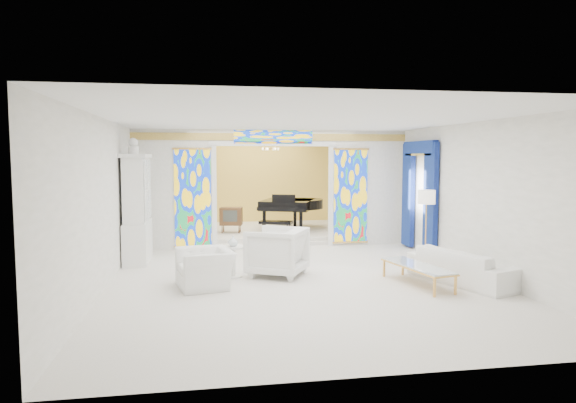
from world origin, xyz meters
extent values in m
plane|color=white|center=(0.00, 0.00, 0.00)|extent=(12.00, 12.00, 0.00)
cube|color=white|center=(0.00, 0.00, 3.00)|extent=(7.00, 12.00, 0.02)
cube|color=white|center=(0.00, 6.00, 1.50)|extent=(7.00, 0.02, 3.00)
cube|color=white|center=(0.00, -6.00, 1.50)|extent=(7.00, 0.02, 3.00)
cube|color=white|center=(-3.50, 0.00, 1.50)|extent=(0.02, 12.00, 3.00)
cube|color=white|center=(3.50, 0.00, 1.50)|extent=(0.02, 12.00, 3.00)
cube|color=white|center=(-2.50, 2.00, 1.50)|extent=(2.00, 0.18, 3.00)
cube|color=white|center=(2.50, 2.00, 1.50)|extent=(2.00, 0.18, 3.00)
cube|color=white|center=(0.00, 2.00, 2.80)|extent=(3.00, 0.18, 0.40)
cube|color=white|center=(-1.50, 1.90, 1.30)|extent=(0.12, 0.06, 2.60)
cube|color=white|center=(1.50, 1.90, 1.30)|extent=(0.12, 0.06, 2.60)
cube|color=white|center=(0.00, 1.90, 2.65)|extent=(3.24, 0.06, 0.12)
cube|color=#D6B850|center=(0.00, 1.90, 2.82)|extent=(7.00, 0.05, 0.18)
cube|color=gold|center=(-2.03, 1.89, 1.30)|extent=(0.90, 0.04, 2.40)
cube|color=gold|center=(2.03, 1.89, 1.30)|extent=(0.90, 0.04, 2.40)
cube|color=gold|center=(0.00, 1.89, 2.82)|extent=(2.00, 0.04, 0.34)
cube|color=white|center=(0.00, 4.10, 0.09)|extent=(6.80, 3.80, 0.18)
cube|color=#E7BB50|center=(0.00, 5.88, 1.50)|extent=(6.70, 0.10, 2.90)
cylinder|color=gold|center=(0.20, 4.00, 2.55)|extent=(0.48, 0.48, 0.30)
cube|color=navy|center=(3.40, 0.05, 1.35)|extent=(0.12, 0.55, 2.60)
cube|color=navy|center=(3.40, 1.35, 1.35)|extent=(0.12, 0.55, 2.60)
cube|color=navy|center=(3.40, 0.70, 2.55)|extent=(0.14, 1.70, 0.30)
cube|color=#E4C150|center=(3.40, 0.70, 2.38)|extent=(0.12, 1.50, 0.06)
cube|color=white|center=(-3.22, 0.60, 0.45)|extent=(0.50, 1.40, 0.90)
cube|color=white|center=(-3.22, 0.60, 1.60)|extent=(0.44, 1.30, 1.40)
cube|color=silver|center=(-2.99, 0.60, 1.60)|extent=(0.01, 1.20, 1.30)
cube|color=white|center=(-3.22, 0.60, 2.34)|extent=(0.56, 1.46, 0.08)
cylinder|color=white|center=(-3.22, 0.25, 2.46)|extent=(0.22, 0.22, 0.16)
sphere|color=white|center=(-3.22, 0.25, 2.62)|extent=(0.20, 0.20, 0.20)
imported|color=white|center=(-1.76, -1.90, 0.34)|extent=(1.11, 1.21, 0.67)
imported|color=white|center=(-0.37, -1.24, 0.47)|extent=(1.40, 1.39, 0.95)
imported|color=white|center=(2.95, -2.36, 0.31)|extent=(1.50, 2.29, 0.62)
cylinder|color=white|center=(-1.22, -1.24, 0.59)|extent=(0.54, 0.54, 0.04)
cylinder|color=white|center=(-1.22, -1.24, 0.29)|extent=(0.09, 0.09, 0.57)
cylinder|color=white|center=(-1.22, -1.24, 0.02)|extent=(0.36, 0.36, 0.03)
imported|color=silver|center=(-1.22, -1.24, 0.71)|extent=(0.21, 0.21, 0.20)
cube|color=silver|center=(2.03, -2.41, 0.36)|extent=(0.81, 1.71, 0.04)
cube|color=gold|center=(2.03, -2.41, 0.34)|extent=(0.84, 1.74, 0.03)
cube|color=gold|center=(1.98, -3.21, 0.17)|extent=(0.04, 0.04, 0.34)
cube|color=gold|center=(2.40, -3.13, 0.17)|extent=(0.04, 0.04, 0.34)
cube|color=gold|center=(1.66, -1.68, 0.17)|extent=(0.04, 0.04, 0.34)
cube|color=gold|center=(2.08, -1.60, 0.17)|extent=(0.04, 0.04, 0.34)
cylinder|color=gold|center=(3.15, -0.27, 0.01)|extent=(0.34, 0.34, 0.03)
cylinder|color=gold|center=(3.15, -0.27, 0.72)|extent=(0.04, 0.04, 1.45)
cylinder|color=white|center=(3.15, -0.27, 1.43)|extent=(0.49, 0.49, 0.31)
cube|color=black|center=(0.68, 3.82, 0.92)|extent=(1.87, 1.92, 0.27)
cylinder|color=black|center=(1.08, 4.03, 0.92)|extent=(1.82, 1.82, 0.27)
cube|color=black|center=(0.36, 3.02, 0.88)|extent=(1.32, 0.76, 0.10)
cube|color=silver|center=(0.33, 2.94, 0.90)|extent=(1.16, 0.55, 0.03)
cube|color=black|center=(0.48, 3.33, 1.13)|extent=(0.64, 0.28, 0.24)
cube|color=black|center=(0.14, 2.48, 0.57)|extent=(0.94, 0.64, 0.08)
cylinder|color=black|center=(-0.06, 3.40, 0.48)|extent=(0.13, 0.13, 0.60)
cylinder|color=black|center=(0.92, 3.00, 0.48)|extent=(0.13, 0.13, 0.60)
cylinder|color=black|center=(0.99, 4.33, 0.48)|extent=(0.13, 0.13, 0.60)
cube|color=brown|center=(-1.00, 3.46, 0.64)|extent=(0.68, 0.52, 0.49)
cube|color=#383D3B|center=(-1.04, 3.26, 0.67)|extent=(0.39, 0.09, 0.32)
cone|color=brown|center=(-1.26, 3.36, 0.29)|extent=(0.04, 0.04, 0.22)
cone|color=brown|center=(-0.80, 3.27, 0.29)|extent=(0.04, 0.04, 0.22)
cone|color=brown|center=(-1.21, 3.65, 0.29)|extent=(0.04, 0.04, 0.22)
cone|color=brown|center=(-0.74, 3.56, 0.29)|extent=(0.04, 0.04, 0.22)
camera|label=1|loc=(-1.78, -11.02, 2.32)|focal=32.00mm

